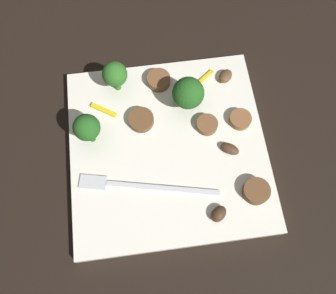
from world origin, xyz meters
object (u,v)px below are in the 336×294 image
Objects in this scene: mushroom_0 at (225,76)px; mushroom_2 at (230,149)px; fork at (138,186)px; pepper_strip_2 at (200,82)px; sausage_slice_2 at (141,120)px; plate at (168,149)px; sausage_slice_4 at (240,119)px; broccoli_floret_1 at (188,93)px; pepper_strip_3 at (104,110)px; sausage_slice_0 at (157,80)px; sausage_slice_1 at (207,125)px; mushroom_1 at (219,214)px; broccoli_floret_0 at (87,128)px; broccoli_floret_2 at (115,75)px; sausage_slice_3 at (256,191)px.

mushroom_0 is 0.11m from mushroom_2.
mushroom_0 reaches higher than fork.
sausage_slice_2 is at bearing 29.14° from pepper_strip_2.
mushroom_2 is at bearing 82.15° from mushroom_0.
sausage_slice_4 is at bearing -166.39° from plate.
broccoli_floret_1 reaches higher than pepper_strip_3.
sausage_slice_0 is 0.10m from sausage_slice_1.
mushroom_1 is (0.01, 0.12, 0.00)m from sausage_slice_1.
mushroom_1 is at bearing 140.53° from broccoli_floret_0.
broccoli_floret_0 reaches higher than mushroom_1.
mushroom_1 is (0.05, 0.19, 0.00)m from mushroom_0.
broccoli_floret_0 reaches higher than sausage_slice_1.
broccoli_floret_1 is 1.08× the size of broccoli_floret_2.
plate is 0.11m from mushroom_1.
mushroom_0 reaches higher than plate.
sausage_slice_0 is 0.97× the size of sausage_slice_3.
pepper_strip_2 is at bearing -125.68° from broccoli_floret_1.
pepper_strip_3 is at bearing -59.73° from fork.
broccoli_floret_2 is at bearing -24.69° from sausage_slice_4.
sausage_slice_3 is at bearing 89.61° from sausage_slice_4.
mushroom_0 is (-0.19, -0.07, -0.03)m from broccoli_floret_0.
sausage_slice_4 is 0.07m from mushroom_0.
sausage_slice_4 is at bearing 154.23° from broccoli_floret_1.
broccoli_floret_0 is 0.08m from broccoli_floret_2.
pepper_strip_3 is at bearing -26.40° from mushroom_2.
pepper_strip_3 is (0.18, -0.14, -0.00)m from sausage_slice_3.
sausage_slice_0 is at bearing -75.17° from mushroom_1.
mushroom_0 is at bearing -83.91° from sausage_slice_4.
pepper_strip_2 is at bearing -75.55° from sausage_slice_3.
sausage_slice_1 reaches higher than plate.
broccoli_floret_1 reaches higher than sausage_slice_0.
broccoli_floret_2 is 2.33× the size of mushroom_1.
sausage_slice_3 reaches higher than sausage_slice_1.
mushroom_2 reaches higher than plate.
broccoli_floret_0 is 0.13m from sausage_slice_0.
broccoli_floret_2 is 2.06× the size of mushroom_2.
plate is at bearing 59.40° from broccoli_floret_1.
broccoli_floret_0 reaches higher than pepper_strip_3.
sausage_slice_3 is (-0.05, 0.10, 0.00)m from sausage_slice_1.
sausage_slice_3 reaches higher than sausage_slice_2.
pepper_strip_2 is 0.14m from pepper_strip_3.
sausage_slice_1 is (-0.11, 0.08, -0.03)m from broccoli_floret_2.
sausage_slice_0 is 0.63× the size of pepper_strip_2.
pepper_strip_2 is at bearing -150.86° from sausage_slice_2.
broccoli_floret_1 is 1.91× the size of sausage_slice_4.
sausage_slice_0 is 1.13× the size of sausage_slice_1.
mushroom_2 is 0.18m from pepper_strip_3.
pepper_strip_3 is at bearing -3.48° from broccoli_floret_1.
pepper_strip_3 is at bearing -24.97° from sausage_slice_2.
sausage_slice_2 is 0.16m from mushroom_1.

